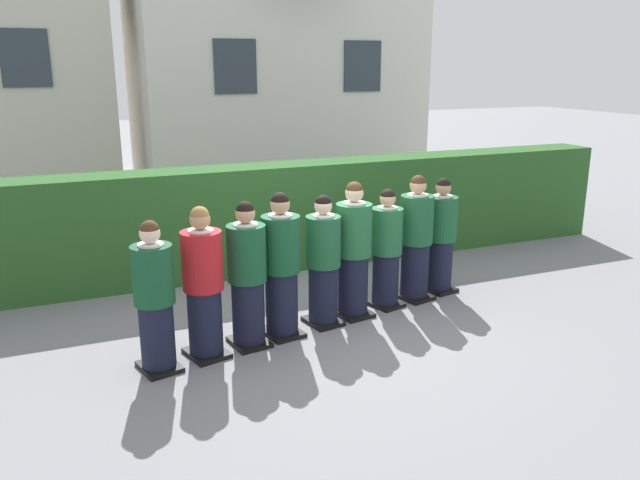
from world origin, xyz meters
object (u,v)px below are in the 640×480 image
object	(u,v)px
student_front_row_2	(247,278)
student_front_row_7	(416,241)
student_front_row_6	(386,251)
student_front_row_8	(441,238)
student_front_row_0	(155,301)
student_front_row_4	(323,264)
student_front_row_3	(281,269)
student_in_red_blazer	(203,287)
student_front_row_5	(353,253)

from	to	relation	value
student_front_row_2	student_front_row_7	size ratio (longest dim) A/B	0.98
student_front_row_6	student_front_row_7	distance (m)	0.50
student_front_row_7	student_front_row_8	size ratio (longest dim) A/B	1.06
student_front_row_8	student_front_row_2	bearing A→B (deg)	-167.17
student_front_row_0	student_front_row_4	distance (m)	2.07
student_front_row_0	student_front_row_3	world-z (taller)	student_front_row_3
student_front_row_3	student_front_row_4	xyz separation A→B (m)	(0.56, 0.11, -0.05)
student_in_red_blazer	student_front_row_5	distance (m)	1.99
student_front_row_2	student_front_row_6	size ratio (longest dim) A/B	1.06
student_in_red_blazer	student_front_row_5	xyz separation A→B (m)	(1.95, 0.43, 0.02)
student_front_row_0	student_front_row_4	xyz separation A→B (m)	(2.02, 0.44, 0.00)
student_front_row_4	student_in_red_blazer	bearing A→B (deg)	-168.17
student_front_row_7	student_front_row_8	bearing A→B (deg)	14.75
student_front_row_3	student_front_row_7	distance (m)	2.06
student_front_row_3	student_front_row_5	world-z (taller)	student_front_row_5
student_front_row_6	student_front_row_7	world-z (taller)	student_front_row_7
student_front_row_2	student_front_row_5	size ratio (longest dim) A/B	0.97
student_front_row_3	student_front_row_5	distance (m)	1.04
student_front_row_4	student_front_row_7	bearing A→B (deg)	12.34
student_front_row_0	student_front_row_2	bearing A→B (deg)	12.05
student_in_red_blazer	student_front_row_6	size ratio (longest dim) A/B	1.07
student_front_row_0	student_front_row_7	xyz separation A→B (m)	(3.47, 0.76, 0.04)
student_front_row_2	student_front_row_8	size ratio (longest dim) A/B	1.04
student_front_row_5	student_front_row_2	bearing A→B (deg)	-166.94
student_front_row_5	student_front_row_7	bearing A→B (deg)	11.60
student_front_row_2	student_front_row_0	bearing A→B (deg)	-167.95
student_front_row_0	student_front_row_3	distance (m)	1.49
student_front_row_0	student_front_row_7	size ratio (longest dim) A/B	0.95
student_front_row_4	student_front_row_8	world-z (taller)	student_front_row_4
student_front_row_0	student_in_red_blazer	world-z (taller)	student_in_red_blazer
student_front_row_3	student_front_row_8	bearing A→B (deg)	12.56
student_front_row_0	student_front_row_4	world-z (taller)	student_front_row_4
student_front_row_2	student_front_row_3	bearing A→B (deg)	14.38
student_in_red_blazer	student_front_row_7	xyz separation A→B (m)	(2.95, 0.63, 0.01)
student_in_red_blazer	student_front_row_7	size ratio (longest dim) A/B	0.99
student_front_row_0	student_front_row_7	bearing A→B (deg)	12.34
student_in_red_blazer	student_front_row_2	xyz separation A→B (m)	(0.50, 0.09, -0.00)
student_in_red_blazer	student_front_row_6	bearing A→B (deg)	12.41
student_in_red_blazer	student_front_row_2	world-z (taller)	student_in_red_blazer
student_front_row_3	student_front_row_6	xyz separation A→B (m)	(1.53, 0.34, -0.07)
student_front_row_2	student_front_row_3	distance (m)	0.44
student_front_row_5	student_front_row_6	distance (m)	0.54
student_front_row_6	student_front_row_2	bearing A→B (deg)	-167.03
student_front_row_4	student_front_row_7	distance (m)	1.49
student_front_row_0	student_front_row_6	world-z (taller)	student_front_row_0
student_front_row_3	student_front_row_6	size ratio (longest dim) A/B	1.09
student_front_row_3	student_front_row_6	distance (m)	1.57
student_front_row_4	student_front_row_7	xyz separation A→B (m)	(1.45, 0.32, 0.04)
student_front_row_5	student_front_row_8	distance (m)	1.51
student_front_row_8	student_front_row_3	bearing A→B (deg)	-167.44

